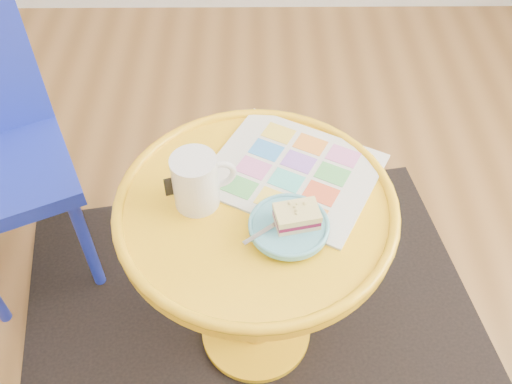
{
  "coord_description": "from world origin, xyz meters",
  "views": [
    {
      "loc": [
        0.39,
        -0.56,
        1.49
      ],
      "look_at": [
        0.4,
        0.22,
        0.61
      ],
      "focal_mm": 40.0,
      "sensor_mm": 36.0,
      "label": 1
    }
  ],
  "objects_px": {
    "newspaper": "(293,172)",
    "mug": "(196,180)",
    "side_table": "(256,249)",
    "plate": "(289,226)"
  },
  "relations": [
    {
      "from": "newspaper",
      "to": "mug",
      "type": "height_order",
      "value": "mug"
    },
    {
      "from": "newspaper",
      "to": "mug",
      "type": "bearing_deg",
      "value": -130.23
    },
    {
      "from": "side_table",
      "to": "mug",
      "type": "bearing_deg",
      "value": 174.97
    },
    {
      "from": "mug",
      "to": "plate",
      "type": "distance_m",
      "value": 0.21
    },
    {
      "from": "side_table",
      "to": "mug",
      "type": "height_order",
      "value": "mug"
    },
    {
      "from": "mug",
      "to": "plate",
      "type": "xyz_separation_m",
      "value": [
        0.19,
        -0.08,
        -0.05
      ]
    },
    {
      "from": "side_table",
      "to": "newspaper",
      "type": "height_order",
      "value": "newspaper"
    },
    {
      "from": "side_table",
      "to": "mug",
      "type": "distance_m",
      "value": 0.26
    },
    {
      "from": "mug",
      "to": "plate",
      "type": "relative_size",
      "value": 0.82
    },
    {
      "from": "side_table",
      "to": "mug",
      "type": "relative_size",
      "value": 4.49
    }
  ]
}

